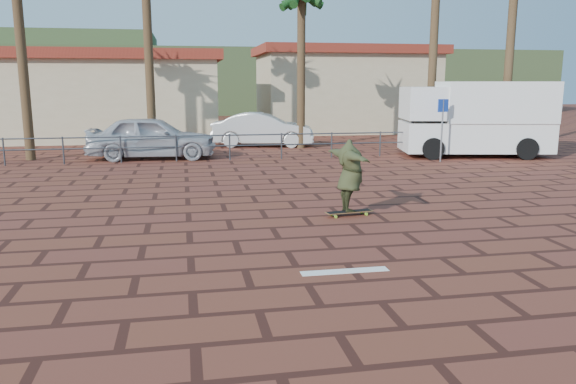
% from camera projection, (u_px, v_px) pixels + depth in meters
% --- Properties ---
extents(ground, '(120.00, 120.00, 0.00)m').
position_uv_depth(ground, '(287.00, 252.00, 9.83)').
color(ground, maroon).
rests_on(ground, ground).
extents(paint_stripe, '(1.40, 0.22, 0.01)m').
position_uv_depth(paint_stripe, '(345.00, 271.00, 8.80)').
color(paint_stripe, white).
rests_on(paint_stripe, ground).
extents(guardrail, '(24.06, 0.06, 1.00)m').
position_uv_depth(guardrail, '(230.00, 142.00, 21.27)').
color(guardrail, '#47494F').
rests_on(guardrail, ground).
extents(palm_center, '(2.40, 2.40, 7.75)m').
position_uv_depth(palm_center, '(301.00, 1.00, 24.19)').
color(palm_center, brown).
rests_on(palm_center, ground).
extents(building_west, '(12.60, 7.60, 4.50)m').
position_uv_depth(building_west, '(99.00, 95.00, 29.54)').
color(building_west, beige).
rests_on(building_west, ground).
extents(building_east, '(10.60, 6.60, 5.00)m').
position_uv_depth(building_east, '(345.00, 89.00, 33.94)').
color(building_east, beige).
rests_on(building_east, ground).
extents(hill_front, '(70.00, 18.00, 6.00)m').
position_uv_depth(hill_front, '(199.00, 82.00, 57.49)').
color(hill_front, '#384C28').
rests_on(hill_front, ground).
extents(longboard, '(1.10, 0.40, 0.11)m').
position_uv_depth(longboard, '(349.00, 212.00, 12.45)').
color(longboard, olive).
rests_on(longboard, ground).
extents(skateboarder, '(0.79, 2.02, 1.60)m').
position_uv_depth(skateboarder, '(350.00, 176.00, 12.29)').
color(skateboarder, '#33381E').
rests_on(skateboarder, longboard).
extents(campervan, '(6.04, 3.43, 2.95)m').
position_uv_depth(campervan, '(476.00, 117.00, 22.33)').
color(campervan, white).
rests_on(campervan, ground).
extents(car_silver, '(4.99, 2.27, 1.66)m').
position_uv_depth(car_silver, '(152.00, 137.00, 21.69)').
color(car_silver, '#BABBC1').
rests_on(car_silver, ground).
extents(car_white, '(4.91, 2.52, 1.54)m').
position_uv_depth(car_white, '(263.00, 130.00, 25.94)').
color(car_white, silver).
rests_on(car_white, ground).
extents(street_sign, '(0.46, 0.17, 2.31)m').
position_uv_depth(street_sign, '(442.00, 118.00, 20.67)').
color(street_sign, gray).
rests_on(street_sign, ground).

